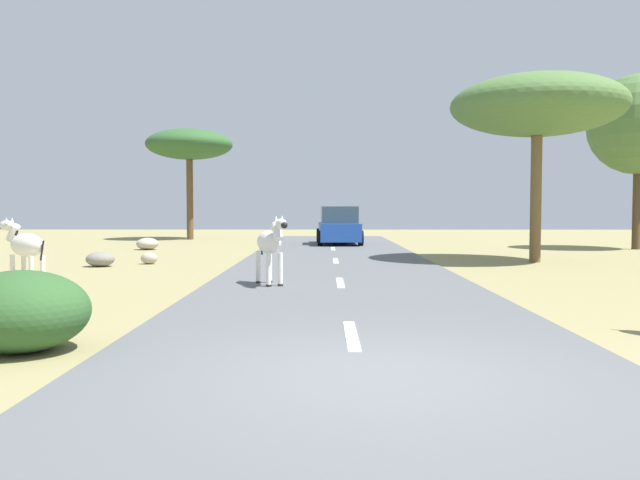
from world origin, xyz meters
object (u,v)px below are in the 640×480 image
object	(u,v)px
bush_2	(20,311)
rock_0	(149,258)
tree_1	(537,106)
tree_2	(639,125)
rock_3	(100,259)
zebra_0	(270,243)
car_0	(339,227)
rock_2	(147,244)
tree_3	(189,145)
zebra_2	(25,246)

from	to	relation	value
bush_2	rock_0	bearing A→B (deg)	98.18
tree_1	rock_0	world-z (taller)	tree_1
tree_2	rock_3	size ratio (longest dim) A/B	8.73
tree_1	zebra_0	bearing A→B (deg)	-139.96
car_0	tree_1	bearing A→B (deg)	-58.85
tree_1	rock_3	world-z (taller)	tree_1
car_0	rock_3	bearing A→B (deg)	-125.02
tree_2	rock_3	distance (m)	21.76
tree_1	car_0	bearing A→B (deg)	122.83
tree_2	rock_2	bearing A→B (deg)	-178.92
tree_3	bush_2	bearing A→B (deg)	-82.41
tree_1	tree_2	bearing A→B (deg)	45.61
zebra_2	tree_3	xyz separation A→B (m)	(-0.86, 21.39, 4.22)
zebra_2	rock_3	bearing A→B (deg)	33.84
tree_3	zebra_2	bearing A→B (deg)	-87.71
tree_2	rock_2	size ratio (longest dim) A/B	7.62
tree_1	tree_2	world-z (taller)	tree_2
car_0	tree_3	distance (m)	10.50
bush_2	rock_2	bearing A→B (deg)	100.93
zebra_0	bush_2	distance (m)	6.82
tree_1	rock_3	size ratio (longest dim) A/B	7.10
car_0	rock_3	distance (m)	13.24
bush_2	rock_3	bearing A→B (deg)	104.66
zebra_2	rock_3	distance (m)	5.10
zebra_2	tree_2	world-z (taller)	tree_2
zebra_0	tree_3	distance (m)	22.53
zebra_0	car_0	distance (m)	16.09
rock_3	tree_3	bearing A→B (deg)	92.56
bush_2	tree_2	bearing A→B (deg)	49.35
zebra_2	tree_2	distance (m)	23.87
tree_1	tree_3	xyz separation A→B (m)	(-14.04, 14.65, 0.20)
rock_2	zebra_0	bearing A→B (deg)	-64.11
zebra_0	rock_3	size ratio (longest dim) A/B	1.84
car_0	rock_0	world-z (taller)	car_0
tree_2	rock_3	xyz separation A→B (m)	(-19.58, -8.10, -4.94)
zebra_0	car_0	world-z (taller)	car_0
tree_1	bush_2	bearing A→B (deg)	-128.63
zebra_2	rock_2	xyz separation A→B (m)	(-0.84, 12.77, -0.66)
tree_3	rock_2	distance (m)	9.90
zebra_2	tree_3	size ratio (longest dim) A/B	0.25
zebra_0	tree_2	size ratio (longest dim) A/B	0.21
tree_2	rock_0	size ratio (longest dim) A/B	14.18
zebra_2	tree_3	world-z (taller)	tree_3
rock_3	tree_1	bearing A→B (deg)	7.23
tree_2	zebra_2	bearing A→B (deg)	-145.95
zebra_2	tree_2	xyz separation A→B (m)	(19.46, 13.15, 4.26)
zebra_2	rock_0	bearing A→B (deg)	22.13
car_0	tree_3	world-z (taller)	tree_3
zebra_2	rock_3	xyz separation A→B (m)	(-0.13, 5.05, -0.68)
tree_2	car_0	bearing A→B (deg)	166.54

